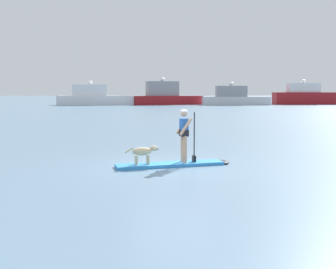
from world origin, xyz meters
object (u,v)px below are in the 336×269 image
(moored_boat_port, at_px, (94,97))
(moored_boat_starboard, at_px, (235,98))
(paddleboard, at_px, (177,164))
(person_paddler, at_px, (184,132))
(dog, at_px, (144,152))
(moored_boat_far_port, at_px, (166,96))
(moored_boat_center, at_px, (307,96))

(moored_boat_port, xyz_separation_m, moored_boat_starboard, (23.72, -1.39, -0.08))
(paddleboard, height_order, person_paddler, person_paddler)
(dog, bearing_deg, paddleboard, 12.41)
(person_paddler, xyz_separation_m, moored_boat_starboard, (14.43, 55.58, 0.13))
(paddleboard, bearing_deg, moored_boat_far_port, 86.92)
(dog, xyz_separation_m, moored_boat_port, (-7.99, 57.25, 0.81))
(dog, height_order, moored_boat_port, moored_boat_port)
(person_paddler, distance_m, moored_boat_center, 64.64)
(moored_boat_port, xyz_separation_m, moored_boat_center, (37.37, 1.26, 0.16))
(person_paddler, height_order, moored_boat_port, moored_boat_port)
(paddleboard, distance_m, dog, 1.17)
(paddleboard, height_order, moored_boat_center, moored_boat_center)
(moored_boat_far_port, distance_m, moored_boat_starboard, 11.85)
(person_paddler, relative_size, dog, 1.58)
(dog, distance_m, moored_boat_port, 57.81)
(person_paddler, bearing_deg, moored_boat_center, 64.25)
(moored_boat_port, relative_size, moored_boat_far_port, 1.03)
(moored_boat_starboard, bearing_deg, moored_boat_far_port, 166.69)
(moored_boat_far_port, distance_m, moored_boat_center, 25.18)
(paddleboard, relative_size, moored_boat_starboard, 0.33)
(moored_boat_far_port, height_order, moored_boat_center, moored_boat_far_port)
(dog, bearing_deg, moored_boat_port, 97.94)
(dog, bearing_deg, person_paddler, 12.41)
(paddleboard, xyz_separation_m, dog, (-1.06, -0.23, 0.44))
(paddleboard, distance_m, moored_boat_starboard, 57.54)
(moored_boat_port, height_order, moored_boat_center, moored_boat_center)
(moored_boat_port, xyz_separation_m, moored_boat_far_port, (12.19, 1.34, 0.20))
(dog, height_order, moored_boat_far_port, moored_boat_far_port)
(person_paddler, xyz_separation_m, dog, (-1.30, -0.29, -0.59))
(person_paddler, height_order, dog, person_paddler)
(person_paddler, height_order, moored_boat_starboard, moored_boat_starboard)
(paddleboard, relative_size, person_paddler, 2.24)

